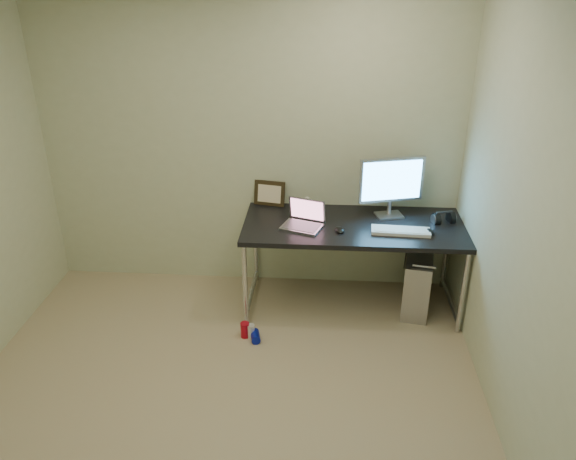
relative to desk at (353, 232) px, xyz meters
The scene contains 18 objects.
floor 1.76m from the desk, 122.59° to the right, with size 3.50×3.50×0.00m, color tan.
wall_back 1.11m from the desk, 156.30° to the left, with size 3.50×0.02×2.50m, color beige.
wall_right 1.72m from the desk, 57.33° to the right, with size 0.02×3.50×2.50m, color beige.
desk is the anchor object (origin of this frame).
tower_computer 0.69m from the desk, ahead, with size 0.29×0.50×0.53m.
cable_a 0.66m from the desk, 33.98° to the left, with size 0.01×0.01×0.70m, color black.
cable_b 0.73m from the desk, 28.20° to the left, with size 0.01×0.01×0.72m, color black.
can_red 1.15m from the desk, 147.69° to the right, with size 0.07×0.07×0.12m, color #B20B1B.
can_white 1.12m from the desk, 146.07° to the right, with size 0.06×0.06×0.11m, color silver.
can_blue 1.13m from the desk, 142.83° to the right, with size 0.07×0.07×0.13m, color #0A17A1.
laptop 0.42m from the desk, behind, with size 0.36×0.33×0.21m.
monitor 0.50m from the desk, 31.86° to the left, with size 0.52×0.20×0.50m.
keyboard 0.39m from the desk, 20.10° to the right, with size 0.45×0.15×0.03m, color silver.
mouse_right 0.59m from the desk, 12.53° to the right, with size 0.07×0.12×0.04m, color black.
mouse_left 0.20m from the desk, 129.44° to the right, with size 0.07×0.11×0.04m, color black.
headphones 0.73m from the desk, ahead, with size 0.20×0.11×0.12m.
picture_frame 0.80m from the desk, 154.07° to the left, with size 0.27×0.03×0.21m, color black.
webcam 0.49m from the desk, 146.34° to the left, with size 0.04×0.04×0.12m.
Camera 1 is at (0.63, -2.69, 2.65)m, focal length 35.00 mm.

